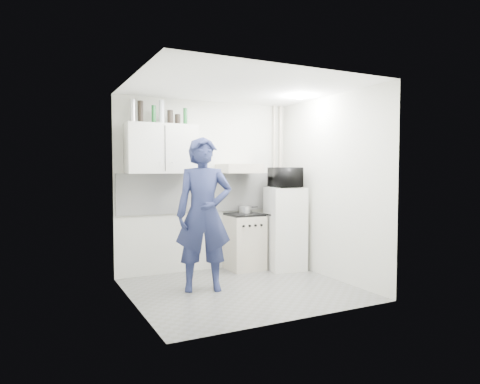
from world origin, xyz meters
name	(u,v)px	position (x,y,z in m)	size (l,w,h in m)	color
floor	(243,289)	(0.00, 0.00, 0.00)	(2.80, 2.80, 0.00)	#57564F
ceiling	(243,87)	(0.00, 0.00, 2.60)	(2.80, 2.80, 0.00)	white
wall_back	(206,186)	(0.00, 1.25, 1.30)	(2.80, 2.80, 0.00)	beige
wall_left	(133,192)	(-1.40, 0.00, 1.30)	(2.60, 2.60, 0.00)	beige
wall_right	(330,187)	(1.40, 0.00, 1.30)	(2.60, 2.60, 0.00)	beige
person	(204,214)	(-0.46, 0.20, 0.98)	(0.72, 0.47, 1.97)	#1E2449
stove	(244,242)	(0.54, 1.00, 0.42)	(0.53, 0.53, 0.84)	#BCB29E
fridge	(285,228)	(1.10, 0.71, 0.64)	(0.53, 0.53, 1.28)	silver
stove_top	(244,215)	(0.54, 1.00, 0.86)	(0.50, 0.50, 0.03)	black
saucepan	(245,210)	(0.59, 1.07, 0.93)	(0.19, 0.19, 0.11)	silver
microwave	(285,177)	(1.10, 0.71, 1.43)	(0.38, 0.56, 0.31)	black
bottle_a	(133,111)	(-1.15, 1.07, 2.36)	(0.07, 0.07, 0.32)	silver
bottle_b	(140,112)	(-1.04, 1.07, 2.35)	(0.08, 0.08, 0.30)	black
bottle_c	(154,114)	(-0.86, 1.07, 2.33)	(0.06, 0.06, 0.25)	#144C1E
bottle_d	(162,112)	(-0.74, 1.07, 2.37)	(0.08, 0.08, 0.33)	#B2B7BC
canister_a	(170,117)	(-0.62, 1.07, 2.30)	(0.08, 0.08, 0.20)	black
canister_b	(178,120)	(-0.51, 1.07, 2.28)	(0.08, 0.08, 0.15)	black
bottle_e	(185,117)	(-0.39, 1.07, 2.32)	(0.06, 0.06, 0.25)	#144C1E
upper_cabinet	(162,149)	(-0.75, 1.07, 1.85)	(1.00, 0.35, 0.70)	silver
range_hood	(239,169)	(0.45, 1.00, 1.57)	(0.60, 0.50, 0.14)	#BCB29E
backsplash	(206,193)	(0.00, 1.24, 1.20)	(2.74, 0.03, 0.60)	white
pipe_a	(280,185)	(1.30, 1.17, 1.30)	(0.05, 0.05, 2.60)	#BCB29E
pipe_b	(274,185)	(1.18, 1.17, 1.30)	(0.04, 0.04, 2.60)	#BCB29E
ceiling_spot_fixture	(299,98)	(1.00, 0.20, 2.57)	(0.10, 0.10, 0.02)	white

